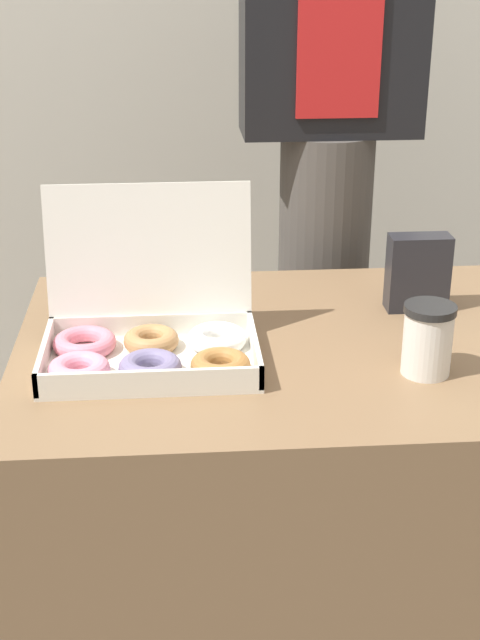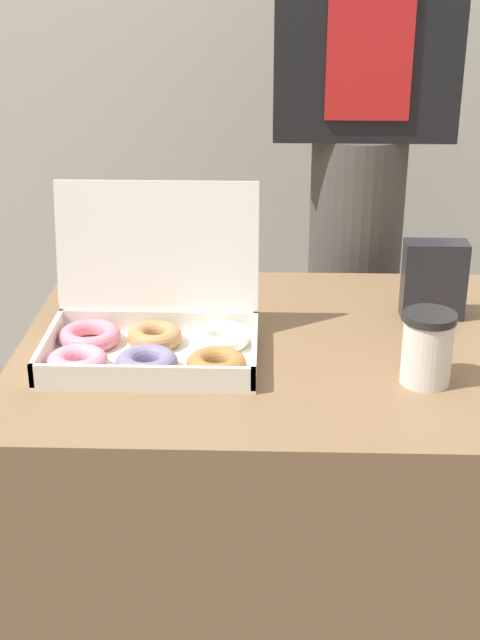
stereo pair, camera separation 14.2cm
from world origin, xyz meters
name	(u,v)px [view 2 (the right image)]	position (x,y,z in m)	size (l,w,h in m)	color
table	(293,526)	(0.00, 0.00, 0.37)	(0.95, 0.69, 0.75)	brown
donut_box	(151,334)	(-0.24, -0.06, 0.79)	(0.36, 0.27, 0.26)	white
coffee_cup	(427,348)	(0.19, -0.14, 0.81)	(0.08, 0.08, 0.12)	silver
napkin_holder	(434,280)	(0.24, 0.13, 0.82)	(0.11, 0.05, 0.14)	#232328
person_customer	(361,134)	(0.14, 0.54, 0.99)	(0.38, 0.21, 1.81)	#4C4742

